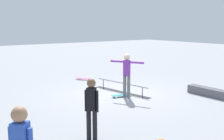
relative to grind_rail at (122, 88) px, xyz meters
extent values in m
plane|color=#9E9EA3|center=(-0.22, 0.23, -0.19)|extent=(60.00, 60.00, 0.00)
cube|color=black|center=(0.00, 0.00, -0.18)|extent=(2.95, 0.72, 0.01)
cylinder|color=gray|center=(-1.10, -0.18, 0.01)|extent=(0.04, 0.04, 0.40)
cylinder|color=gray|center=(1.10, 0.18, 0.01)|extent=(0.04, 0.04, 0.40)
cylinder|color=gray|center=(0.00, 0.00, 0.22)|extent=(2.76, 0.51, 0.05)
cube|color=#595960|center=(-2.49, -2.44, -0.02)|extent=(1.68, 0.43, 0.32)
cylinder|color=slate|center=(-0.72, 0.42, 0.25)|extent=(0.17, 0.17, 0.87)
cylinder|color=slate|center=(-0.88, 0.34, 0.25)|extent=(0.17, 0.17, 0.87)
cube|color=purple|center=(-0.80, 0.38, 0.99)|extent=(0.29, 0.28, 0.61)
sphere|color=beige|center=(-0.80, 0.38, 1.41)|extent=(0.23, 0.23, 0.23)
cylinder|color=purple|center=(-0.44, 0.56, 1.22)|extent=(0.55, 0.34, 0.08)
cylinder|color=purple|center=(-1.16, 0.19, 1.22)|extent=(0.55, 0.34, 0.08)
cube|color=teal|center=(-0.60, 0.48, -0.11)|extent=(0.34, 0.82, 0.02)
cylinder|color=white|center=(-0.66, 0.76, -0.16)|extent=(0.04, 0.06, 0.05)
cylinder|color=white|center=(-0.43, 0.72, -0.16)|extent=(0.04, 0.06, 0.05)
cylinder|color=white|center=(-0.76, 0.23, -0.16)|extent=(0.04, 0.06, 0.05)
cylinder|color=white|center=(-0.53, 0.19, -0.16)|extent=(0.04, 0.06, 0.05)
cylinder|color=black|center=(-3.43, 3.69, 0.21)|extent=(0.16, 0.16, 0.79)
cylinder|color=black|center=(-3.55, 3.60, 0.21)|extent=(0.16, 0.16, 0.79)
cube|color=black|center=(-3.49, 3.65, 0.88)|extent=(0.27, 0.27, 0.56)
sphere|color=brown|center=(-3.49, 3.65, 1.27)|extent=(0.21, 0.21, 0.21)
cylinder|color=black|center=(-3.38, 3.73, 0.83)|extent=(0.10, 0.10, 0.53)
cylinder|color=black|center=(-3.60, 3.56, 0.83)|extent=(0.10, 0.10, 0.53)
sphere|color=#A87A56|center=(-5.17, 5.88, 1.39)|extent=(0.23, 0.23, 0.23)
cube|color=#E05993|center=(3.26, -0.01, -0.11)|extent=(0.77, 0.63, 0.02)
cylinder|color=white|center=(3.41, 0.24, -0.16)|extent=(0.06, 0.06, 0.05)
cylinder|color=white|center=(3.55, 0.06, -0.16)|extent=(0.06, 0.06, 0.05)
cylinder|color=white|center=(2.97, -0.08, -0.16)|extent=(0.06, 0.06, 0.05)
cylinder|color=white|center=(3.11, -0.26, -0.16)|extent=(0.06, 0.06, 0.05)
camera|label=1|loc=(-8.96, 7.02, 2.64)|focal=44.29mm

